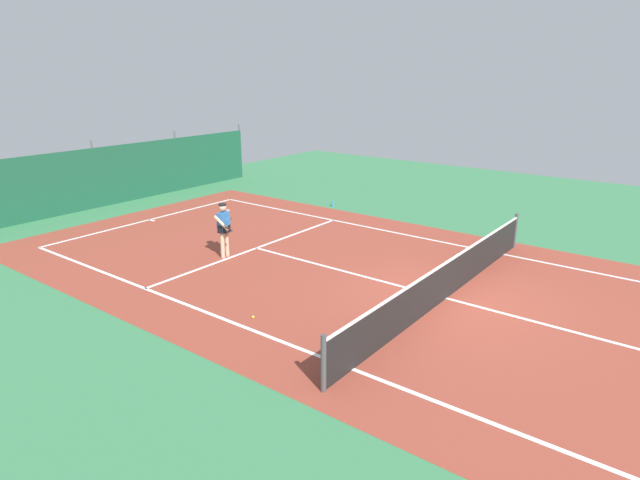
# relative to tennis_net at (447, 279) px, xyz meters

# --- Properties ---
(ground_plane) EXTENTS (36.00, 36.00, 0.00)m
(ground_plane) POSITION_rel_tennis_net_xyz_m (0.00, 0.00, -0.51)
(ground_plane) COLOR #387A4C
(court_surface) EXTENTS (11.02, 26.60, 0.01)m
(court_surface) POSITION_rel_tennis_net_xyz_m (0.00, 0.00, -0.51)
(court_surface) COLOR brown
(court_surface) RESTS_ON ground
(tennis_net) EXTENTS (10.12, 0.10, 1.10)m
(tennis_net) POSITION_rel_tennis_net_xyz_m (0.00, 0.00, 0.00)
(tennis_net) COLOR black
(tennis_net) RESTS_ON ground
(back_fence) EXTENTS (16.30, 0.98, 2.70)m
(back_fence) POSITION_rel_tennis_net_xyz_m (-0.00, 15.68, 0.16)
(back_fence) COLOR #195138
(back_fence) RESTS_ON ground
(tennis_player) EXTENTS (0.66, 0.79, 1.64)m
(tennis_player) POSITION_rel_tennis_net_xyz_m (-1.15, 6.57, 0.45)
(tennis_player) COLOR #D8AD8C
(tennis_player) RESTS_ON ground
(tennis_ball_near_player) EXTENTS (0.07, 0.07, 0.07)m
(tennis_ball_near_player) POSITION_rel_tennis_net_xyz_m (-3.67, 3.00, -0.48)
(tennis_ball_near_player) COLOR #CCDB33
(tennis_ball_near_player) RESTS_ON ground
(parked_car) EXTENTS (2.42, 4.40, 1.68)m
(parked_car) POSITION_rel_tennis_net_xyz_m (-2.36, 17.61, 0.33)
(parked_car) COLOR maroon
(parked_car) RESTS_ON ground
(water_bottle) EXTENTS (0.08, 0.08, 0.24)m
(water_bottle) POSITION_rel_tennis_net_xyz_m (5.83, 7.65, -0.39)
(water_bottle) COLOR #338CD8
(water_bottle) RESTS_ON ground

